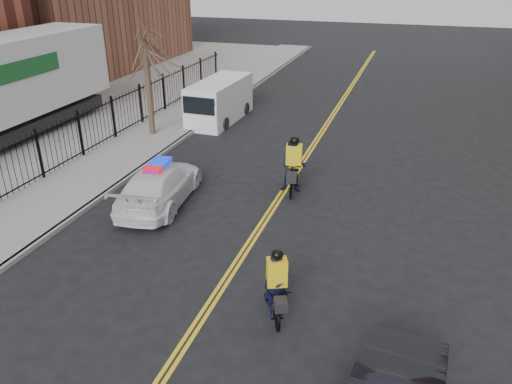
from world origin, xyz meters
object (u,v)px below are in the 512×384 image
object	(u,v)px
police_cruiser	(160,185)
cyclist_near	(276,292)
cargo_van	(219,102)
cyclist_far	(294,170)

from	to	relation	value
police_cruiser	cyclist_near	world-z (taller)	cyclist_near
police_cruiser	cargo_van	xyz separation A→B (m)	(-1.68, 9.68, 0.34)
police_cruiser	cyclist_near	size ratio (longest dim) A/B	2.54
police_cruiser	cargo_van	bearing A→B (deg)	-86.84
cargo_van	cyclist_near	bearing A→B (deg)	-61.49
cargo_van	cyclist_far	xyz separation A→B (m)	(5.83, -7.33, -0.19)
cargo_van	cyclist_far	world-z (taller)	cyclist_far
police_cruiser	cyclist_far	distance (m)	4.77
cyclist_near	cyclist_far	bearing A→B (deg)	76.76
cyclist_near	cyclist_far	world-z (taller)	cyclist_far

